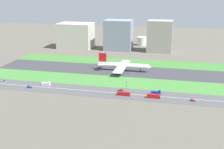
{
  "coord_description": "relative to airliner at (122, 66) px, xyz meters",
  "views": [
    {
      "loc": [
        66.17,
        -309.54,
        91.33
      ],
      "look_at": [
        3.64,
        -36.5,
        6.0
      ],
      "focal_mm": 45.39,
      "sensor_mm": 36.0,
      "label": 1
    }
  ],
  "objects": [
    {
      "name": "traffic_light",
      "position": [
        15.77,
        -60.01,
        -1.94
      ],
      "size": [
        0.36,
        0.5,
        7.2
      ],
      "color": "#4C4C51",
      "rests_on": "highway"
    },
    {
      "name": "car_1",
      "position": [
        -109.43,
        -68.0,
        -5.31
      ],
      "size": [
        4.4,
        1.8,
        2.0
      ],
      "color": "#99999E",
      "rests_on": "highway"
    },
    {
      "name": "bus_1",
      "position": [
        42.7,
        -78.0,
        -4.41
      ],
      "size": [
        11.6,
        2.5,
        3.5
      ],
      "rotation": [
        0.0,
        0.0,
        3.14
      ],
      "color": "#B2191E",
      "rests_on": "highway"
    },
    {
      "name": "highway_centerline",
      "position": [
        -7.43,
        -73.0,
        -6.13
      ],
      "size": [
        266.0,
        0.5,
        0.01
      ],
      "primitive_type": "cube",
      "color": "silver",
      "rests_on": "highway"
    },
    {
      "name": "car_3",
      "position": [
        11.69,
        -68.0,
        -5.31
      ],
      "size": [
        4.4,
        1.8,
        2.0
      ],
      "color": "black",
      "rests_on": "highway"
    },
    {
      "name": "hangar_building",
      "position": [
        -28.03,
        114.0,
        16.65
      ],
      "size": [
        41.76,
        29.04,
        45.77
      ],
      "primitive_type": "cube",
      "color": "gray",
      "rests_on": "ground_plane"
    },
    {
      "name": "fuel_tank_centre",
      "position": [
        2.6,
        159.0,
        0.77
      ],
      "size": [
        16.74,
        16.74,
        14.01
      ],
      "primitive_type": "cylinder",
      "color": "silver",
      "rests_on": "ground_plane"
    },
    {
      "name": "truck_1",
      "position": [
        44.23,
        -68.0,
        -4.56
      ],
      "size": [
        8.4,
        2.5,
        4.0
      ],
      "color": "navy",
      "rests_on": "highway"
    },
    {
      "name": "airliner",
      "position": [
        0.0,
        0.0,
        0.0
      ],
      "size": [
        65.0,
        56.0,
        19.7
      ],
      "color": "white",
      "rests_on": "runway"
    },
    {
      "name": "grass_median_south",
      "position": [
        -7.43,
        -41.0,
        -6.18
      ],
      "size": [
        280.0,
        36.0,
        0.1
      ],
      "primitive_type": "cube",
      "color": "#427F38",
      "rests_on": "ground_plane"
    },
    {
      "name": "truck_0",
      "position": [
        -62.84,
        -68.0,
        -4.56
      ],
      "size": [
        8.4,
        2.5,
        4.0
      ],
      "color": "silver",
      "rests_on": "highway"
    },
    {
      "name": "office_tower",
      "position": [
        34.48,
        114.0,
        17.1
      ],
      "size": [
        36.17,
        27.87,
        46.66
      ],
      "primitive_type": "cube",
      "color": "#9E998E",
      "rests_on": "ground_plane"
    },
    {
      "name": "bus_0",
      "position": [
        16.28,
        -78.0,
        -4.41
      ],
      "size": [
        11.6,
        2.5,
        3.5
      ],
      "rotation": [
        0.0,
        0.0,
        3.14
      ],
      "color": "#B2191E",
      "rests_on": "highway"
    },
    {
      "name": "highway",
      "position": [
        -7.43,
        -73.0,
        -6.18
      ],
      "size": [
        280.0,
        28.0,
        0.1
      ],
      "primitive_type": "cube",
      "color": "#4C4C4F",
      "rests_on": "ground_plane"
    },
    {
      "name": "ground_plane",
      "position": [
        -7.43,
        -0.0,
        -6.23
      ],
      "size": [
        800.0,
        800.0,
        0.0
      ],
      "primitive_type": "plane",
      "color": "#5B564C"
    },
    {
      "name": "fuel_tank_west",
      "position": [
        -33.96,
        159.0,
        1.88
      ],
      "size": [
        25.66,
        25.66,
        16.22
      ],
      "primitive_type": "cylinder",
      "color": "silver",
      "rests_on": "ground_plane"
    },
    {
      "name": "terminal_building",
      "position": [
        -97.43,
        114.0,
        13.38
      ],
      "size": [
        52.95,
        36.44,
        39.22
      ],
      "primitive_type": "cube",
      "color": "beige",
      "rests_on": "ground_plane"
    },
    {
      "name": "car_0",
      "position": [
        -75.8,
        -78.0,
        -5.31
      ],
      "size": [
        4.4,
        1.8,
        2.0
      ],
      "rotation": [
        0.0,
        0.0,
        3.14
      ],
      "color": "navy",
      "rests_on": "highway"
    },
    {
      "name": "runway",
      "position": [
        -7.43,
        -0.0,
        -6.18
      ],
      "size": [
        280.0,
        46.0,
        0.1
      ],
      "primitive_type": "cube",
      "color": "#38383D",
      "rests_on": "ground_plane"
    },
    {
      "name": "grass_median_north",
      "position": [
        -7.43,
        41.0,
        -6.18
      ],
      "size": [
        280.0,
        36.0,
        0.1
      ],
      "primitive_type": "cube",
      "color": "#3D7A33",
      "rests_on": "ground_plane"
    },
    {
      "name": "car_2",
      "position": [
        75.44,
        -78.0,
        -5.31
      ],
      "size": [
        4.4,
        1.8,
        2.0
      ],
      "rotation": [
        0.0,
        0.0,
        3.14
      ],
      "color": "#B2191E",
      "rests_on": "highway"
    }
  ]
}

